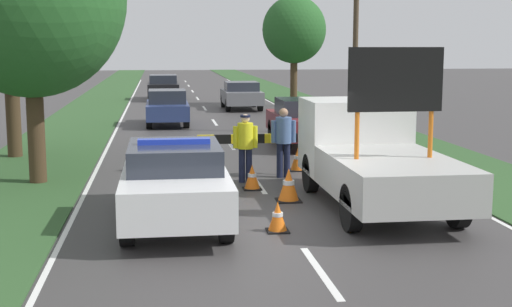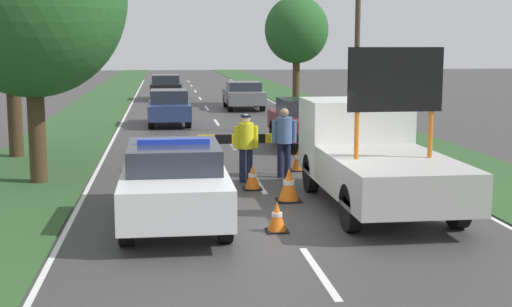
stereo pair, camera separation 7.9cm
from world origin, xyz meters
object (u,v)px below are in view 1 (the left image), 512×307
Objects in this scene: pedestrian_civilian at (283,137)px; traffic_cone_centre_front at (252,177)px; road_barrier at (248,142)px; roadside_tree_near_left at (294,30)px; work_truck at (372,154)px; police_officer at (245,142)px; queued_car_sedan_black at (163,87)px; queued_car_suv_grey at (241,95)px; queued_car_wagon_maroon at (301,121)px; police_car at (175,181)px; traffic_cone_near_police at (278,217)px; queued_car_hatch_blue at (167,107)px; traffic_cone_near_truck at (289,185)px; utility_pole at (356,23)px; traffic_cone_behind_barrier at (298,159)px; traffic_cone_lane_edge at (138,159)px.

pedestrian_civilian is 1.87m from traffic_cone_centre_front.
roadside_tree_near_left is at bearing 80.88° from road_barrier.
work_truck reaches higher than police_officer.
police_officer is at bearing 93.95° from queued_car_sedan_black.
queued_car_suv_grey is at bearing 111.08° from pedestrian_civilian.
police_officer is 26.77m from queued_car_sedan_black.
queued_car_wagon_maroon reaches higher than traffic_cone_centre_front.
roadside_tree_near_left is (5.03, 20.27, 3.22)m from road_barrier.
police_car is at bearing -108.19° from road_barrier.
traffic_cone_near_police is 0.14× the size of queued_car_hatch_blue.
traffic_cone_centre_front is at bearing -41.25° from work_truck.
traffic_cone_near_truck reaches higher than traffic_cone_near_police.
queued_car_hatch_blue is 8.66m from utility_pole.
work_truck is 3.31× the size of police_officer.
queued_car_suv_grey reaches higher than traffic_cone_behind_barrier.
police_car reaches higher than queued_car_sedan_black.
police_car is 7.76× the size of traffic_cone_behind_barrier.
work_truck is at bearing 88.38° from queued_car_wagon_maroon.
traffic_cone_behind_barrier is at bearing -6.46° from traffic_cone_lane_edge.
traffic_cone_lane_edge is 18.44m from queued_car_suv_grey.
work_truck reaches higher than queued_car_suv_grey.
traffic_cone_near_truck is 0.17× the size of queued_car_sedan_black.
traffic_cone_near_police is at bearing -67.88° from traffic_cone_lane_edge.
pedestrian_civilian is at bearing -101.40° from roadside_tree_near_left.
work_truck is 1.28× the size of queued_car_wagon_maroon.
queued_car_sedan_black reaches higher than road_barrier.
pedestrian_civilian reaches higher than queued_car_suv_grey.
queued_car_sedan_black reaches higher than traffic_cone_near_police.
police_officer is at bearing -51.93° from work_truck.
police_officer is 10.89m from utility_pole.
utility_pole reaches higher than police_car.
traffic_cone_lane_edge is (-3.35, 4.16, -0.03)m from traffic_cone_near_truck.
roadside_tree_near_left is (6.95, 8.29, 3.35)m from queued_car_hatch_blue.
traffic_cone_centre_front is (-2.32, 1.83, -0.77)m from work_truck.
utility_pole is (5.18, 9.91, 3.86)m from traffic_cone_centre_front.
utility_pole reaches higher than police_officer.
work_truck is (4.18, 1.08, 0.25)m from police_car.
traffic_cone_lane_edge is at bearing 88.08° from queued_car_sedan_black.
pedestrian_civilian is 4.03m from traffic_cone_lane_edge.
work_truck is 2.15× the size of road_barrier.
road_barrier is 25.93m from queued_car_sedan_black.
traffic_cone_behind_barrier is 9.25m from utility_pole.
utility_pole is at bearing 151.30° from queued_car_hatch_blue.
police_officer is at bearing -103.81° from roadside_tree_near_left.
queued_car_sedan_black is at bearing -77.77° from queued_car_wagon_maroon.
queued_car_hatch_blue is (-1.76, 12.84, -0.25)m from police_officer.
utility_pole reaches higher than queued_car_suv_grey.
traffic_cone_centre_front is 1.50m from traffic_cone_near_truck.
pedestrian_civilian is at bearing 82.49° from traffic_cone_near_truck.
police_car is at bearing -118.81° from utility_pole.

